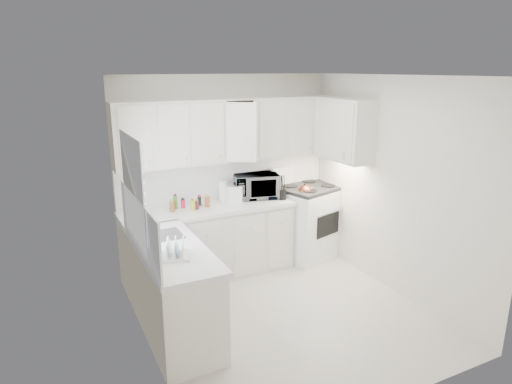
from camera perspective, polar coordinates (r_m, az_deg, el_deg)
floor at (r=5.25m, az=3.51°, el=-15.16°), size 3.20×3.20×0.00m
ceiling at (r=4.52m, az=4.06°, el=14.54°), size 3.20×3.20×0.00m
wall_back at (r=6.11m, az=-3.74°, el=2.47°), size 3.00×0.00×3.00m
wall_front at (r=3.51m, az=17.02°, el=-8.22°), size 3.00×0.00×3.00m
wall_left at (r=4.21m, az=-14.28°, el=-4.04°), size 0.00×3.20×3.20m
wall_right at (r=5.60m, az=17.20°, el=0.59°), size 0.00×3.20×3.20m
window_blinds at (r=4.47m, az=-15.21°, el=0.39°), size 0.06×0.96×1.06m
lower_cabinets_back at (r=5.96m, az=-5.96°, el=-6.49°), size 2.22×0.60×0.90m
lower_cabinets_left at (r=4.79m, az=-10.54°, el=-12.46°), size 0.60×1.60×0.90m
countertop_back at (r=5.79m, az=-6.06°, el=-2.16°), size 2.24×0.64×0.05m
countertop_left at (r=4.59m, az=-10.71°, el=-7.18°), size 0.64×1.62×0.05m
backsplash_back at (r=6.12m, az=-3.69°, el=1.77°), size 2.98×0.02×0.55m
backsplash_left at (r=4.42m, az=-14.65°, el=-4.15°), size 0.02×1.60×0.55m
upper_cabinets_back at (r=5.92m, az=-3.16°, el=4.04°), size 3.00×0.33×0.80m
upper_cabinets_right at (r=6.06m, az=10.92°, el=4.05°), size 0.33×0.90×0.80m
sink at (r=4.85m, az=-11.93°, el=-4.13°), size 0.42×0.38×0.30m
stove at (r=6.53m, az=6.69°, el=-2.47°), size 1.04×0.93×1.34m
tea_kettle at (r=6.20m, az=6.19°, el=0.21°), size 0.29×0.27×0.22m
frying_pan at (r=6.67m, az=7.32°, el=0.52°), size 0.37×0.46×0.04m
microwave at (r=6.13m, az=-0.02°, el=1.14°), size 0.66×0.46×0.41m
rice_cooker at (r=6.00m, az=-2.73°, el=0.07°), size 0.29×0.29×0.26m
paper_towel at (r=6.02m, az=-4.20°, el=0.17°), size 0.12×0.12×0.27m
utensil_crock at (r=6.05m, az=3.40°, el=0.62°), size 0.13×0.13×0.34m
dish_rack at (r=4.30m, az=-10.82°, el=-6.96°), size 0.43×0.37×0.20m
spice_left_0 at (r=5.75m, az=-10.83°, el=-1.54°), size 0.06×0.06×0.13m
spice_left_1 at (r=5.69m, az=-9.86°, el=-1.68°), size 0.06×0.06×0.13m
spice_left_2 at (r=5.79m, az=-9.41°, el=-1.35°), size 0.06×0.06×0.13m
spice_left_3 at (r=5.73m, az=-8.43°, el=-1.49°), size 0.06×0.06×0.13m
spice_left_4 at (r=5.83m, az=-8.00°, el=-1.17°), size 0.06×0.06×0.13m
spice_left_5 at (r=5.77m, az=-7.01°, el=-1.31°), size 0.06×0.06×0.13m
spice_left_6 at (r=5.88m, az=-6.62°, el=-0.99°), size 0.06×0.06×0.13m
sauce_right_0 at (r=6.29m, az=1.68°, el=0.48°), size 0.06×0.06×0.19m
sauce_right_1 at (r=6.26m, az=2.38°, el=0.41°), size 0.06×0.06×0.19m
sauce_right_2 at (r=6.34m, az=2.55°, el=0.60°), size 0.06×0.06×0.19m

